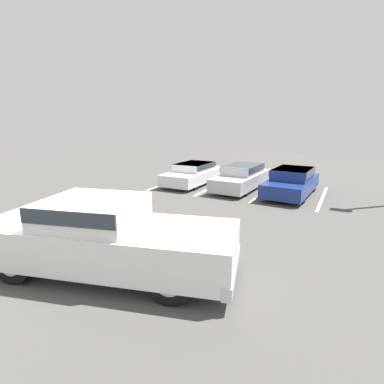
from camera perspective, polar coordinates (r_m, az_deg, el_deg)
The scene contains 10 objects.
ground_plane at distance 8.25m, azimuth -22.15°, elevation -12.80°, with size 60.00×60.00×0.00m, color #4C4947.
stall_stripe_a at distance 17.84m, azimuth -3.86°, elevation 1.95°, with size 0.12×5.04×0.01m, color white.
stall_stripe_b at distance 16.59m, azimuth 4.30°, elevation 1.09°, with size 0.12×5.04×0.01m, color white.
stall_stripe_c at distance 15.73m, azimuth 13.56°, elevation 0.08°, with size 0.12×5.04×0.01m, color white.
stall_stripe_d at distance 15.33m, azimuth 23.59°, elevation -1.02°, with size 0.12×5.04×0.01m, color white.
pickup_truck at distance 7.27m, azimuth -15.82°, elevation -8.13°, with size 6.34×3.58×1.77m.
parked_sedan_a at distance 17.15m, azimuth 0.32°, elevation 3.69°, with size 1.86×4.63×1.20m.
parked_sedan_b at distance 16.08m, azimuth 9.55°, elevation 3.01°, with size 1.93×4.86×1.29m.
parked_sedan_c at distance 15.33m, azimuth 18.50°, elevation 2.02°, with size 2.07×4.71×1.29m.
traffic_cone at distance 11.67m, azimuth -25.23°, elevation -4.19°, with size 0.50×0.50×0.53m.
Camera 1 is at (5.86, -4.64, 3.48)m, focal length 28.00 mm.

